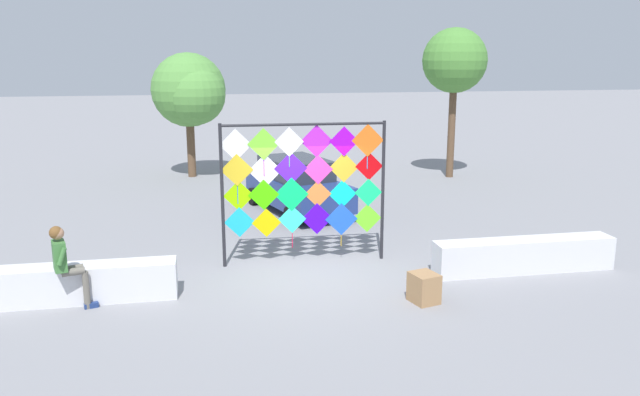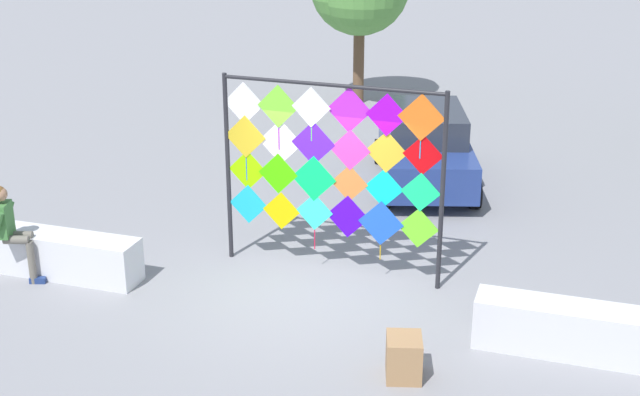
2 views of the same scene
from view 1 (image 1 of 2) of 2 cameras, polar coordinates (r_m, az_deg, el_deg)
ground at (r=12.77m, az=-1.22°, el=-7.04°), size 120.00×120.00×0.00m
plaza_ledge_left at (r=12.21m, az=-21.82°, el=-7.25°), size 3.78×0.57×0.68m
plaza_ledge_right at (r=13.57m, az=17.99°, el=-4.96°), size 3.78×0.57×0.68m
kite_display_rack at (r=13.08m, az=-1.52°, el=1.73°), size 3.46×0.18×3.01m
seated_vendor at (r=11.68m, az=-22.00°, el=-5.27°), size 0.72×0.56×1.53m
parked_car at (r=17.74m, az=-2.07°, el=1.21°), size 2.69×4.18×1.50m
cardboard_box_large at (r=11.52m, az=9.41°, el=-8.04°), size 0.54×0.59×0.54m
tree_palm_like at (r=22.94m, az=12.15°, el=11.90°), size 2.27×2.27×5.28m
tree_far_right at (r=22.99m, az=-11.60°, el=9.59°), size 2.62×2.81×4.43m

